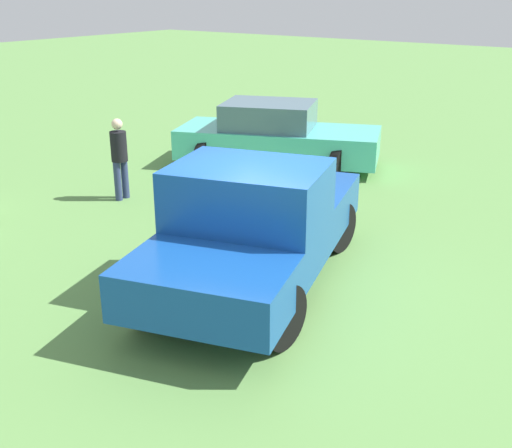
# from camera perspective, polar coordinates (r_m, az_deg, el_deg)

# --- Properties ---
(ground_plane) EXTENTS (80.00, 80.00, 0.00)m
(ground_plane) POSITION_cam_1_polar(r_m,az_deg,el_deg) (8.93, 0.90, -5.94)
(ground_plane) COLOR #5B8C47
(pickup_truck) EXTENTS (5.17, 3.30, 1.82)m
(pickup_truck) POSITION_cam_1_polar(r_m,az_deg,el_deg) (8.65, -0.27, 0.03)
(pickup_truck) COLOR black
(pickup_truck) RESTS_ON ground_plane
(sedan_far) EXTENTS (3.49, 5.00, 1.50)m
(sedan_far) POSITION_cam_1_polar(r_m,az_deg,el_deg) (14.91, 1.83, 7.95)
(sedan_far) COLOR black
(sedan_far) RESTS_ON ground_plane
(person_bystander) EXTENTS (0.34, 0.33, 1.62)m
(person_bystander) POSITION_cam_1_polar(r_m,az_deg,el_deg) (12.69, -12.28, 6.15)
(person_bystander) COLOR navy
(person_bystander) RESTS_ON ground_plane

